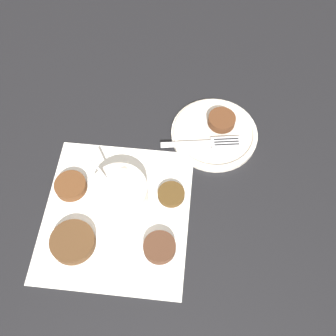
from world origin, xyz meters
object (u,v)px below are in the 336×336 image
at_px(fritter_on_plate, 222,120).
at_px(serving_plate, 214,133).
at_px(fork, 210,143).
at_px(sauce_bowl, 120,193).

bearing_deg(fritter_on_plate, serving_plate, 156.77).
height_order(serving_plate, fork, fork).
bearing_deg(fork, fritter_on_plate, -13.34).
xyz_separation_m(serving_plate, fritter_on_plate, (0.03, -0.01, 0.02)).
distance_m(sauce_bowl, fritter_on_plate, 0.29).
xyz_separation_m(serving_plate, fork, (-0.04, 0.00, 0.01)).
relative_size(sauce_bowl, serving_plate, 0.63).
bearing_deg(fritter_on_plate, fork, 166.66).
bearing_deg(fork, sauce_bowl, 136.67).
bearing_deg(serving_plate, sauce_bowl, 141.48).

